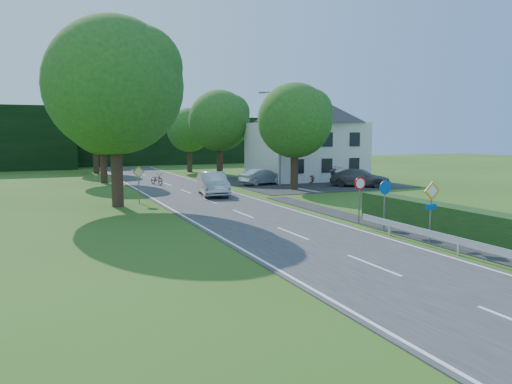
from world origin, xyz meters
name	(u,v)px	position (x,y,z in m)	size (l,w,h in m)	color
road	(230,209)	(0.00, 20.00, 0.02)	(7.00, 80.00, 0.04)	#343436
parking_pad	(302,182)	(12.00, 33.00, 0.02)	(14.00, 16.00, 0.04)	#27272A
line_edge_left	(177,212)	(-3.25, 20.00, 0.04)	(0.12, 80.00, 0.01)	white
line_edge_right	(279,206)	(3.25, 20.00, 0.04)	(0.12, 80.00, 0.01)	white
line_centre	(230,209)	(0.00, 20.00, 0.04)	(0.12, 80.00, 0.01)	white
tree_main	(115,112)	(-6.00, 24.00, 5.82)	(9.40, 9.40, 11.64)	#1D5419
tree_left_far	(103,136)	(-5.00, 40.00, 4.29)	(7.00, 7.00, 8.58)	#1D5419
tree_right_far	(219,134)	(7.00, 42.00, 4.54)	(7.40, 7.40, 9.09)	#1D5419
tree_left_back	(95,138)	(-4.50, 52.00, 4.04)	(6.60, 6.60, 8.07)	#1D5419
tree_right_back	(189,140)	(6.00, 50.00, 3.78)	(6.20, 6.20, 7.56)	#1D5419
tree_right_mid	(295,137)	(8.50, 28.00, 4.29)	(7.00, 7.00, 8.58)	#1D5419
treeline_right	(173,141)	(8.00, 66.00, 3.50)	(30.00, 5.00, 7.00)	black
house_white	(306,135)	(14.00, 36.00, 4.41)	(10.60, 8.40, 8.60)	silver
streetlight	(279,134)	(8.06, 30.00, 4.46)	(2.03, 0.18, 8.00)	slate
sign_priority_right	(431,201)	(4.30, 7.98, 1.80)	(0.78, 0.09, 2.59)	slate
sign_roundabout	(385,195)	(4.30, 10.98, 1.67)	(0.64, 0.08, 2.37)	slate
sign_speed_limit	(360,189)	(4.30, 12.97, 1.77)	(0.64, 0.11, 2.37)	slate
sign_priority_left	(139,177)	(-4.50, 24.98, 1.72)	(0.78, 0.09, 2.44)	slate
moving_car	(213,184)	(1.17, 26.82, 0.89)	(1.79, 5.13, 1.69)	silver
motorcycle	(157,179)	(-0.96, 36.06, 0.56)	(0.68, 1.96, 1.03)	black
parked_car_red	(292,174)	(10.87, 33.00, 0.84)	(1.88, 4.67, 1.59)	maroon
parked_car_silver_a	(262,177)	(7.62, 32.42, 0.75)	(1.50, 4.30, 1.42)	#B9B9BE
parked_car_grey	(360,178)	(14.69, 27.72, 0.78)	(2.08, 5.12, 1.49)	#535458
parked_car_silver_b	(328,174)	(15.26, 33.88, 0.67)	(2.08, 4.52, 1.26)	#B4B5BC
parasol	(336,175)	(13.38, 29.50, 0.91)	(1.89, 1.92, 1.73)	#B30E2C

